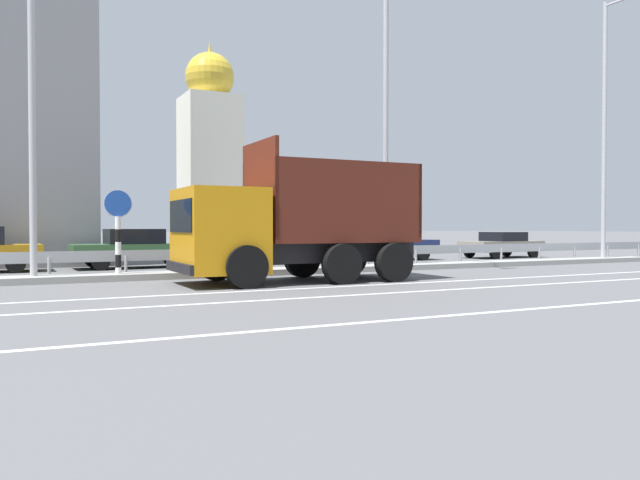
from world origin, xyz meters
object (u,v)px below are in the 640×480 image
(parked_car_5, at_px, (386,245))
(parked_car_6, at_px, (502,244))
(median_road_sign, at_px, (118,232))
(street_lamp_1, at_px, (32,61))
(dump_truck, at_px, (272,234))
(street_lamp_3, at_px, (607,121))
(church_tower, at_px, (210,153))
(parked_car_3, at_px, (137,248))
(parked_car_4, at_px, (282,247))
(street_lamp_2, at_px, (389,110))

(parked_car_5, xyz_separation_m, parked_car_6, (6.18, -0.52, -0.04))
(median_road_sign, height_order, street_lamp_1, street_lamp_1)
(dump_truck, bearing_deg, median_road_sign, 53.63)
(street_lamp_1, bearing_deg, median_road_sign, 0.22)
(street_lamp_1, distance_m, street_lamp_3, 21.80)
(church_tower, bearing_deg, parked_car_3, -114.62)
(parked_car_3, xyz_separation_m, parked_car_4, (5.70, 0.10, -0.03))
(street_lamp_2, distance_m, street_lamp_3, 10.92)
(parked_car_6, bearing_deg, church_tower, 22.39)
(median_road_sign, distance_m, parked_car_5, 13.22)
(street_lamp_3, distance_m, parked_car_6, 7.13)
(parked_car_3, xyz_separation_m, church_tower, (8.03, 17.53, 5.66))
(street_lamp_2, bearing_deg, street_lamp_1, 179.64)
(street_lamp_3, relative_size, parked_car_4, 2.73)
(street_lamp_1, height_order, parked_car_3, street_lamp_1)
(street_lamp_1, bearing_deg, church_tower, 62.82)
(median_road_sign, height_order, parked_car_6, median_road_sign)
(church_tower, bearing_deg, dump_truck, -103.35)
(street_lamp_3, bearing_deg, parked_car_6, 106.56)
(street_lamp_1, xyz_separation_m, street_lamp_3, (21.80, 0.06, 0.12))
(parked_car_4, bearing_deg, dump_truck, -25.07)
(street_lamp_1, xyz_separation_m, parked_car_5, (14.25, 5.21, -5.07))
(dump_truck, height_order, parked_car_6, dump_truck)
(parked_car_6, bearing_deg, parked_car_4, 83.84)
(dump_truck, height_order, parked_car_3, dump_truck)
(street_lamp_3, bearing_deg, parked_car_5, 145.75)
(parked_car_5, bearing_deg, street_lamp_1, 112.46)
(street_lamp_1, bearing_deg, street_lamp_2, -0.36)
(street_lamp_1, height_order, parked_car_4, street_lamp_1)
(parked_car_5, distance_m, church_tower, 18.44)
(median_road_sign, bearing_deg, street_lamp_3, 0.15)
(street_lamp_2, height_order, parked_car_5, street_lamp_2)
(parked_car_6, bearing_deg, parked_car_5, 81.24)
(dump_truck, height_order, church_tower, church_tower)
(median_road_sign, relative_size, parked_car_5, 0.55)
(median_road_sign, relative_size, street_lamp_1, 0.24)
(parked_car_4, bearing_deg, median_road_sign, -54.29)
(median_road_sign, height_order, parked_car_4, median_road_sign)
(median_road_sign, bearing_deg, church_tower, 67.21)
(parked_car_3, height_order, parked_car_5, parked_car_3)
(median_road_sign, xyz_separation_m, parked_car_5, (12.14, 5.20, -0.66))
(parked_car_6, height_order, church_tower, church_tower)
(street_lamp_2, relative_size, street_lamp_3, 0.90)
(parked_car_5, xyz_separation_m, church_tower, (-2.67, 17.33, 5.69))
(median_road_sign, distance_m, parked_car_6, 18.92)
(median_road_sign, relative_size, church_tower, 0.18)
(street_lamp_2, height_order, parked_car_4, street_lamp_2)
(street_lamp_1, distance_m, parked_car_6, 21.57)
(street_lamp_2, distance_m, parked_car_3, 10.10)
(parked_car_6, bearing_deg, street_lamp_1, 98.93)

